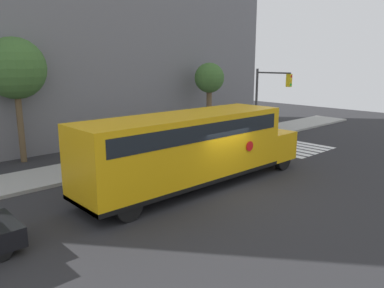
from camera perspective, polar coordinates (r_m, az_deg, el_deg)
ground_plane at (r=15.94m, az=4.83°, el=-6.78°), size 60.00×60.00×0.00m
sidewalk_strip at (r=20.66m, az=-8.60°, el=-2.17°), size 44.00×3.00×0.15m
building_backdrop at (r=25.68m, az=-17.58°, el=14.62°), size 32.00×4.00×12.93m
crosswalk_stripes at (r=23.95m, az=15.61°, el=-0.65°), size 4.00×3.20×0.01m
school_bus at (r=15.55m, az=-0.02°, el=-0.27°), size 11.14×2.57×3.16m
stop_sign at (r=25.12m, az=7.95°, el=4.18°), size 0.75×0.10×2.50m
traffic_light at (r=25.66m, az=11.47°, el=7.56°), size 0.28×2.74×4.77m
tree_near_sidewalk at (r=27.35m, az=2.66°, el=9.79°), size 2.14×2.14×5.17m
tree_far_sidewalk at (r=21.34m, az=-25.38°, el=10.29°), size 3.13×3.13×6.47m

